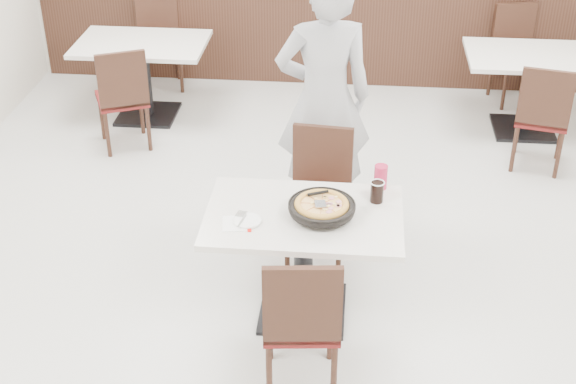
# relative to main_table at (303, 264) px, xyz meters

# --- Properties ---
(floor) EXTENTS (7.00, 7.00, 0.00)m
(floor) POSITION_rel_main_table_xyz_m (-0.08, 0.29, -0.38)
(floor) COLOR #ABABA7
(floor) RESTS_ON ground
(wainscot_back) EXTENTS (5.90, 0.03, 1.10)m
(wainscot_back) POSITION_rel_main_table_xyz_m (-0.08, 3.77, 0.18)
(wainscot_back) COLOR black
(wainscot_back) RESTS_ON floor
(main_table) EXTENTS (1.21, 0.81, 0.75)m
(main_table) POSITION_rel_main_table_xyz_m (0.00, 0.00, 0.00)
(main_table) COLOR silver
(main_table) RESTS_ON floor
(chair_near) EXTENTS (0.46, 0.46, 0.95)m
(chair_near) POSITION_rel_main_table_xyz_m (0.04, -0.63, 0.10)
(chair_near) COLOR black
(chair_near) RESTS_ON floor
(chair_far) EXTENTS (0.46, 0.46, 0.95)m
(chair_far) POSITION_rel_main_table_xyz_m (0.05, 0.62, 0.10)
(chair_far) COLOR black
(chair_far) RESTS_ON floor
(trivet) EXTENTS (0.11, 0.11, 0.04)m
(trivet) POSITION_rel_main_table_xyz_m (0.08, 0.02, 0.39)
(trivet) COLOR black
(trivet) RESTS_ON main_table
(pizza_pan) EXTENTS (0.40, 0.40, 0.01)m
(pizza_pan) POSITION_rel_main_table_xyz_m (0.11, -0.01, 0.42)
(pizza_pan) COLOR black
(pizza_pan) RESTS_ON trivet
(pizza) EXTENTS (0.31, 0.31, 0.02)m
(pizza) POSITION_rel_main_table_xyz_m (0.11, -0.00, 0.44)
(pizza) COLOR gold
(pizza) RESTS_ON pizza_pan
(pizza_server) EXTENTS (0.08, 0.09, 0.00)m
(pizza_server) POSITION_rel_main_table_xyz_m (0.10, -0.02, 0.47)
(pizza_server) COLOR white
(pizza_server) RESTS_ON pizza
(napkin) EXTENTS (0.20, 0.20, 0.00)m
(napkin) POSITION_rel_main_table_xyz_m (-0.39, -0.14, 0.38)
(napkin) COLOR white
(napkin) RESTS_ON main_table
(side_plate) EXTENTS (0.17, 0.17, 0.01)m
(side_plate) POSITION_rel_main_table_xyz_m (-0.33, -0.12, 0.38)
(side_plate) COLOR white
(side_plate) RESTS_ON napkin
(fork) EXTENTS (0.04, 0.14, 0.00)m
(fork) POSITION_rel_main_table_xyz_m (-0.36, -0.14, 0.39)
(fork) COLOR white
(fork) RESTS_ON side_plate
(cola_glass) EXTENTS (0.08, 0.08, 0.13)m
(cola_glass) POSITION_rel_main_table_xyz_m (0.44, 0.19, 0.44)
(cola_glass) COLOR black
(cola_glass) RESTS_ON main_table
(red_cup) EXTENTS (0.09, 0.09, 0.16)m
(red_cup) POSITION_rel_main_table_xyz_m (0.46, 0.36, 0.45)
(red_cup) COLOR #AF1C3F
(red_cup) RESTS_ON main_table
(diner_person) EXTENTS (0.79, 0.61, 1.94)m
(diner_person) POSITION_rel_main_table_xyz_m (0.05, 1.20, 0.59)
(diner_person) COLOR #B5B5BB
(diner_person) RESTS_ON floor
(bg_table_left) EXTENTS (1.25, 0.87, 0.75)m
(bg_table_left) POSITION_rel_main_table_xyz_m (-1.73, 2.81, 0.00)
(bg_table_left) COLOR silver
(bg_table_left) RESTS_ON floor
(bg_chair_left_near) EXTENTS (0.56, 0.56, 0.95)m
(bg_chair_left_near) POSITION_rel_main_table_xyz_m (-1.77, 2.20, 0.10)
(bg_chair_left_near) COLOR black
(bg_chair_left_near) RESTS_ON floor
(bg_chair_left_far) EXTENTS (0.52, 0.52, 0.95)m
(bg_chair_left_far) POSITION_rel_main_table_xyz_m (-1.73, 3.51, 0.10)
(bg_chair_left_far) COLOR black
(bg_chair_left_far) RESTS_ON floor
(bg_table_right) EXTENTS (1.28, 0.92, 0.75)m
(bg_table_right) POSITION_rel_main_table_xyz_m (1.85, 2.83, 0.00)
(bg_table_right) COLOR silver
(bg_table_right) RESTS_ON floor
(bg_chair_right_near) EXTENTS (0.50, 0.50, 0.95)m
(bg_chair_right_near) POSITION_rel_main_table_xyz_m (1.84, 2.15, 0.10)
(bg_chair_right_near) COLOR black
(bg_chair_right_near) RESTS_ON floor
(bg_chair_right_far) EXTENTS (0.51, 0.51, 0.95)m
(bg_chair_right_far) POSITION_rel_main_table_xyz_m (1.84, 3.49, 0.10)
(bg_chair_right_far) COLOR black
(bg_chair_right_far) RESTS_ON floor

